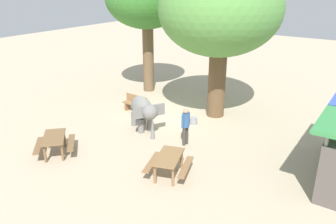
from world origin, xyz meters
TOP-DOWN VIEW (x-y plane):
  - ground_plane at (0.00, 0.00)m, footprint 60.00×60.00m
  - elephant at (1.50, 0.19)m, footprint 1.89×2.13m
  - person_handler at (1.70, 2.56)m, footprint 0.51×0.32m
  - shade_tree_secondary at (-1.99, 2.11)m, footprint 6.13×5.62m
  - wooden_bench at (-0.08, -1.58)m, footprint 0.46×1.42m
  - picnic_table_near at (4.10, 3.33)m, footprint 1.88×1.87m
  - picnic_table_far at (5.32, -1.30)m, footprint 2.11×2.11m
  - feed_bucket at (-0.38, 1.76)m, footprint 0.36×0.36m

SIDE VIEW (x-z plane):
  - ground_plane at x=0.00m, z-range 0.00..0.00m
  - feed_bucket at x=-0.38m, z-range 0.00..0.32m
  - wooden_bench at x=-0.08m, z-range 0.03..0.91m
  - picnic_table_near at x=4.10m, z-range 0.20..0.98m
  - picnic_table_far at x=5.32m, z-range 0.20..0.98m
  - person_handler at x=1.70m, z-range 0.14..1.76m
  - elephant at x=1.50m, z-range 0.21..1.74m
  - shade_tree_secondary at x=-1.99m, z-range 1.48..8.91m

